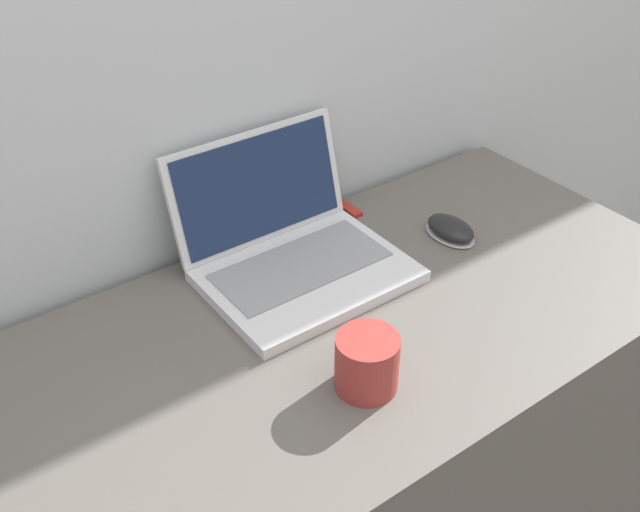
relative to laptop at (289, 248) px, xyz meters
The scene contains 5 objects.
desk 0.44m from the laptop, 88.43° to the right, with size 1.21×0.59×0.72m.
laptop is the anchor object (origin of this frame).
drink_cup 0.30m from the laptop, 103.56° to the right, with size 0.09×0.09×0.09m.
computer_mouse 0.31m from the laptop, 16.87° to the right, with size 0.07×0.11×0.03m.
usb_stick 0.22m from the laptop, 23.85° to the left, with size 0.02×0.06×0.01m.
Camera 1 is at (-0.58, -0.41, 1.48)m, focal length 42.00 mm.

